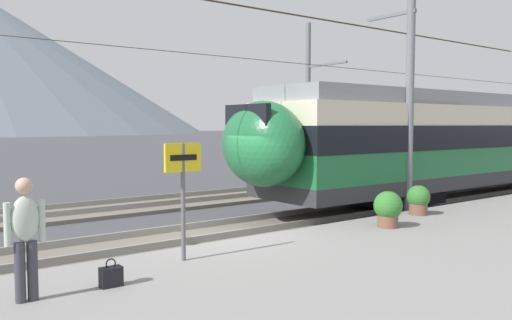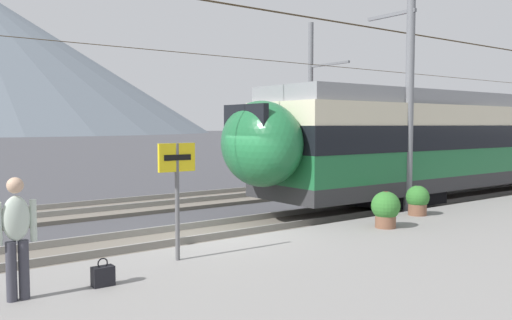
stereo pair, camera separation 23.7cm
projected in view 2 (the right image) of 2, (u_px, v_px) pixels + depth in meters
The scene contains 12 objects.
ground_plane at pixel (215, 246), 11.96m from camera, with size 400.00×400.00×0.00m, color #424247.
platform_slab at pixel (387, 295), 7.97m from camera, with size 120.00×7.99×0.38m, color gray.
track_near at pixel (196, 237), 12.65m from camera, with size 120.00×3.00×0.28m.
track_far at pixel (113, 208), 17.00m from camera, with size 120.00×3.00×0.28m.
train_near_platform at pixel (504, 139), 20.82m from camera, with size 25.75×2.96×4.27m.
catenary_mast_mid at pixel (407, 70), 14.95m from camera, with size 42.76×1.72×8.40m.
catenary_mast_far_side at pixel (313, 100), 24.81m from camera, with size 42.76×2.63×7.60m.
platform_sign at pixel (177, 174), 9.18m from camera, with size 0.70×0.08×2.08m.
passenger_walking at pixel (16, 232), 7.10m from camera, with size 0.53×0.22×1.69m.
handbag_beside_passenger at pixel (103, 276), 7.78m from camera, with size 0.32×0.18×0.42m.
potted_plant_platform_edge at pixel (386, 208), 12.17m from camera, with size 0.67×0.67×0.85m.
potted_plant_by_shelter at pixel (418, 199), 13.87m from camera, with size 0.61×0.61×0.79m.
Camera 2 is at (-6.25, -10.06, 2.77)m, focal length 36.75 mm.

